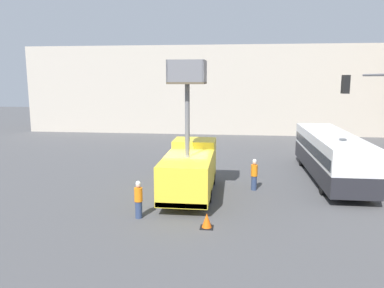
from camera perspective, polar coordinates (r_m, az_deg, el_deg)
The scene contains 7 objects.
ground_plane at distance 20.78m, azimuth -1.03°, elevation -7.88°, with size 120.00×120.00×0.00m, color #4C4C4F.
building_backdrop_far at distance 47.51m, azimuth 3.50°, elevation 8.33°, with size 44.00×10.00×10.04m.
utility_truck at distance 20.49m, azimuth -0.29°, elevation -3.56°, with size 2.48×6.84×7.25m.
city_bus at distance 25.35m, azimuth 20.33°, elevation -1.22°, with size 2.57×11.28×2.92m.
road_worker_near_truck at distance 17.53m, azimuth -8.16°, elevation -8.40°, with size 0.38×0.38×1.77m.
road_worker_directing at distance 21.86m, azimuth 9.45°, elevation -4.62°, with size 0.38×0.38×1.83m.
traffic_cone_near_truck at distance 16.47m, azimuth 2.26°, elevation -11.65°, with size 0.57×0.57×0.65m.
Camera 1 is at (2.67, -19.60, 6.37)m, focal length 35.00 mm.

